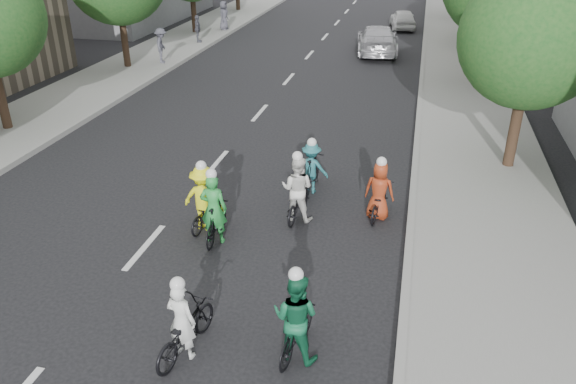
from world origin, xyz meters
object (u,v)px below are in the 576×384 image
(cyclist_5, at_px, (205,203))
(spectator_2, at_px, (224,15))
(cyclist_0, at_px, (184,328))
(follow_car_lead, at_px, (377,40))
(cyclist_4, at_px, (298,194))
(spectator_0, at_px, (161,46))
(cyclist_3, at_px, (296,322))
(cyclist_2, at_px, (312,171))
(spectator_1, at_px, (198,29))
(follow_car_trail, at_px, (403,19))
(cyclist_1, at_px, (379,196))
(cyclist_6, at_px, (215,216))

(cyclist_5, height_order, spectator_2, spectator_2)
(cyclist_0, relative_size, follow_car_lead, 0.36)
(cyclist_4, height_order, spectator_0, spectator_0)
(cyclist_3, bearing_deg, cyclist_2, -71.81)
(spectator_1, bearing_deg, cyclist_2, -172.43)
(follow_car_trail, distance_m, spectator_2, 11.76)
(cyclist_0, bearing_deg, cyclist_4, -88.54)
(cyclist_1, distance_m, follow_car_lead, 18.56)
(cyclist_6, bearing_deg, spectator_0, -64.21)
(cyclist_4, bearing_deg, spectator_1, -57.09)
(cyclist_4, bearing_deg, cyclist_3, 106.88)
(follow_car_lead, relative_size, spectator_1, 3.39)
(cyclist_1, distance_m, spectator_2, 25.28)
(cyclist_6, distance_m, follow_car_trail, 28.22)
(cyclist_0, relative_size, cyclist_4, 1.00)
(cyclist_0, distance_m, cyclist_1, 6.46)
(follow_car_lead, bearing_deg, spectator_2, -27.49)
(cyclist_2, relative_size, cyclist_5, 0.96)
(cyclist_0, height_order, cyclist_6, cyclist_6)
(cyclist_1, bearing_deg, follow_car_lead, -77.18)
(cyclist_0, bearing_deg, cyclist_5, -62.85)
(cyclist_0, height_order, cyclist_1, cyclist_1)
(cyclist_2, bearing_deg, cyclist_3, 100.93)
(cyclist_2, height_order, spectator_0, spectator_0)
(spectator_0, height_order, spectator_1, spectator_0)
(cyclist_6, bearing_deg, spectator_1, -70.36)
(cyclist_0, xyz_separation_m, cyclist_5, (-1.22, 4.25, 0.14))
(cyclist_4, relative_size, spectator_1, 1.21)
(spectator_1, bearing_deg, spectator_2, -25.91)
(cyclist_4, xyz_separation_m, follow_car_trail, (1.35, 26.57, -0.04))
(cyclist_4, distance_m, spectator_0, 17.06)
(cyclist_0, height_order, follow_car_trail, cyclist_0)
(spectator_1, bearing_deg, cyclist_6, 179.64)
(spectator_1, xyz_separation_m, spectator_2, (0.22, 3.98, 0.12))
(cyclist_2, relative_size, cyclist_6, 0.93)
(cyclist_2, height_order, cyclist_4, cyclist_4)
(cyclist_0, xyz_separation_m, follow_car_trail, (2.25, 31.81, 0.09))
(cyclist_3, height_order, spectator_0, cyclist_3)
(cyclist_1, relative_size, cyclist_5, 0.93)
(cyclist_0, xyz_separation_m, cyclist_6, (-0.77, 3.75, 0.11))
(cyclist_4, height_order, spectator_2, spectator_2)
(cyclist_2, xyz_separation_m, cyclist_5, (-2.17, -2.58, 0.05))
(follow_car_trail, relative_size, spectator_1, 2.41)
(follow_car_trail, bearing_deg, spectator_1, 25.63)
(cyclist_3, xyz_separation_m, cyclist_5, (-3.14, 3.86, -0.03))
(cyclist_2, distance_m, cyclist_3, 6.51)
(cyclist_1, height_order, cyclist_5, cyclist_5)
(cyclist_5, distance_m, follow_car_trail, 27.78)
(follow_car_lead, xyz_separation_m, spectator_2, (-10.12, 3.86, 0.28))
(cyclist_4, relative_size, follow_car_trail, 0.50)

